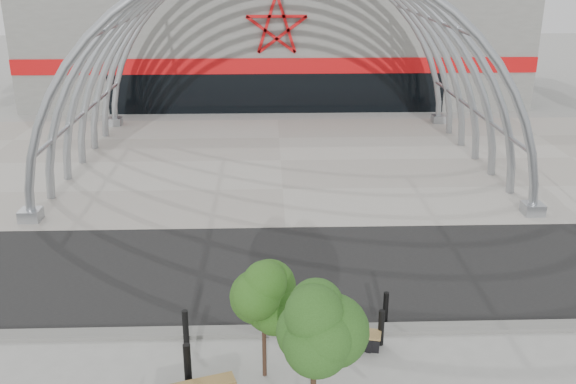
% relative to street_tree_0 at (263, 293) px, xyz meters
% --- Properties ---
extents(ground, '(140.00, 140.00, 0.00)m').
position_rel_street_tree_0_xyz_m(ground, '(0.79, 2.15, -2.34)').
color(ground, gray).
rests_on(ground, ground).
extents(road, '(140.00, 7.00, 0.02)m').
position_rel_street_tree_0_xyz_m(road, '(0.79, 5.65, -2.33)').
color(road, black).
rests_on(road, ground).
extents(forecourt, '(60.00, 17.00, 0.04)m').
position_rel_street_tree_0_xyz_m(forecourt, '(0.79, 17.65, -2.32)').
color(forecourt, '#A49D93').
rests_on(forecourt, ground).
extents(kerb, '(60.00, 0.50, 0.12)m').
position_rel_street_tree_0_xyz_m(kerb, '(0.79, 1.90, -2.28)').
color(kerb, '#62625E').
rests_on(kerb, ground).
extents(arena_building, '(34.00, 15.24, 8.00)m').
position_rel_street_tree_0_xyz_m(arena_building, '(0.79, 35.60, 1.65)').
color(arena_building, slate).
rests_on(arena_building, ground).
extents(vault_canopy, '(20.80, 15.80, 20.36)m').
position_rel_street_tree_0_xyz_m(vault_canopy, '(0.79, 17.65, -2.32)').
color(vault_canopy, '#9DA1A7').
rests_on(vault_canopy, ground).
extents(street_tree_0, '(1.43, 1.43, 3.25)m').
position_rel_street_tree_0_xyz_m(street_tree_0, '(0.00, 0.00, 0.00)').
color(street_tree_0, black).
rests_on(street_tree_0, ground).
extents(street_tree_1, '(1.59, 1.59, 3.77)m').
position_rel_street_tree_0_xyz_m(street_tree_1, '(1.08, -1.84, 0.37)').
color(street_tree_1, black).
rests_on(street_tree_1, ground).
extents(bench_1, '(2.29, 0.98, 0.47)m').
position_rel_street_tree_0_xyz_m(bench_1, '(1.99, 1.26, -2.11)').
color(bench_1, black).
rests_on(bench_1, ground).
extents(bollard_0, '(0.16, 0.16, 1.00)m').
position_rel_street_tree_0_xyz_m(bollard_0, '(-2.12, 1.48, -1.83)').
color(bollard_0, black).
rests_on(bollard_0, ground).
extents(bollard_1, '(0.18, 0.18, 1.15)m').
position_rel_street_tree_0_xyz_m(bollard_1, '(-1.86, -0.32, -1.76)').
color(bollard_1, black).
rests_on(bollard_1, ground).
extents(bollard_2, '(0.16, 0.16, 1.00)m').
position_rel_street_tree_0_xyz_m(bollard_2, '(1.89, 0.88, -1.84)').
color(bollard_2, black).
rests_on(bollard_2, ground).
extents(bollard_3, '(0.15, 0.15, 0.94)m').
position_rel_street_tree_0_xyz_m(bollard_3, '(3.44, 2.38, -1.87)').
color(bollard_3, black).
rests_on(bollard_3, ground).
extents(bollard_4, '(0.17, 0.17, 1.04)m').
position_rel_street_tree_0_xyz_m(bollard_4, '(3.12, 1.25, -1.82)').
color(bollard_4, black).
rests_on(bollard_4, ground).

